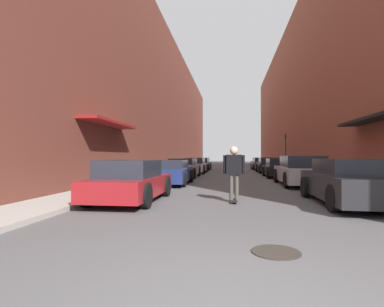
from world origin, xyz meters
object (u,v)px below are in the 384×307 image
object	(u,v)px
parked_car_left_4	(201,164)
parked_car_right_2	(280,168)
parked_car_left_1	(171,172)
traffic_light	(286,148)
parked_car_left_2	(184,168)
parked_car_left_0	(131,181)
parked_car_right_4	(262,164)
parked_car_right_3	(270,165)
parked_car_right_1	(301,171)
parked_car_right_0	(348,182)
skateboarder	(234,168)
manhole_cover	(276,252)
parked_car_left_3	(195,166)

from	to	relation	value
parked_car_left_4	parked_car_right_2	size ratio (longest dim) A/B	1.21
parked_car_left_1	traffic_light	xyz separation A→B (m)	(8.31, 15.84, 1.67)
parked_car_left_4	parked_car_left_2	bearing A→B (deg)	-90.59
parked_car_right_2	traffic_light	size ratio (longest dim) A/B	1.13
parked_car_left_0	parked_car_left_4	bearing A→B (deg)	89.85
parked_car_left_1	parked_car_right_4	distance (m)	18.24
parked_car_left_1	parked_car_left_2	distance (m)	5.05
parked_car_left_4	parked_car_right_3	size ratio (longest dim) A/B	1.17
parked_car_left_2	parked_car_right_1	bearing A→B (deg)	-36.58
parked_car_right_0	skateboarder	bearing A→B (deg)	-179.29
parked_car_left_1	parked_car_left_4	world-z (taller)	parked_car_left_4
parked_car_left_4	manhole_cover	distance (m)	26.13
parked_car_left_0	parked_car_left_1	xyz separation A→B (m)	(0.10, 5.68, -0.02)
parked_car_left_3	parked_car_right_4	bearing A→B (deg)	49.40
manhole_cover	parked_car_right_4	bearing A→B (deg)	84.73
parked_car_left_3	parked_car_right_0	bearing A→B (deg)	-67.83
parked_car_left_2	skateboarder	bearing A→B (deg)	-73.04
parked_car_left_0	parked_car_right_2	xyz separation A→B (m)	(6.28, 11.45, -0.00)
parked_car_right_1	manhole_cover	world-z (taller)	parked_car_right_1
parked_car_left_2	parked_car_right_3	xyz separation A→B (m)	(6.37, 6.20, 0.02)
parked_car_left_4	traffic_light	xyz separation A→B (m)	(8.35, 0.13, 1.65)
parked_car_left_4	parked_car_right_4	bearing A→B (deg)	13.34
parked_car_right_0	parked_car_right_4	world-z (taller)	parked_car_right_0
parked_car_left_3	parked_car_right_3	xyz separation A→B (m)	(6.21, 1.22, 0.02)
manhole_cover	parked_car_left_0	bearing A→B (deg)	129.70
parked_car_left_3	skateboarder	bearing A→B (deg)	-78.87
parked_car_right_1	traffic_light	world-z (taller)	traffic_light
parked_car_left_1	parked_car_left_3	xyz separation A→B (m)	(0.01, 10.02, 0.03)
parked_car_left_0	skateboarder	distance (m)	3.19
parked_car_left_1	skateboarder	world-z (taller)	skateboarder
parked_car_left_3	parked_car_right_1	world-z (taller)	parked_car_right_1
parked_car_left_0	parked_car_left_4	world-z (taller)	parked_car_left_0
parked_car_left_1	parked_car_left_2	bearing A→B (deg)	91.70
parked_car_right_0	parked_car_right_3	size ratio (longest dim) A/B	1.11
parked_car_left_4	parked_car_right_3	bearing A→B (deg)	-35.51
parked_car_left_1	parked_car_left_3	size ratio (longest dim) A/B	1.03
parked_car_right_2	traffic_light	distance (m)	10.42
parked_car_left_2	parked_car_right_3	distance (m)	8.88
parked_car_left_1	parked_car_right_0	bearing A→B (deg)	-40.80
parked_car_left_2	parked_car_right_2	bearing A→B (deg)	6.48
parked_car_left_2	parked_car_right_3	bearing A→B (deg)	44.22
parked_car_left_1	parked_car_right_3	world-z (taller)	parked_car_right_3
parked_car_left_3	manhole_cover	world-z (taller)	parked_car_left_3
parked_car_right_4	traffic_light	world-z (taller)	traffic_light
parked_car_right_1	skateboarder	world-z (taller)	skateboarder
parked_car_left_1	manhole_cover	size ratio (longest dim) A/B	6.05
skateboarder	parked_car_right_3	bearing A→B (deg)	79.33
parked_car_right_1	manhole_cover	xyz separation A→B (m)	(-2.68, -10.42, -0.67)
parked_car_left_3	parked_car_right_2	bearing A→B (deg)	-34.56
skateboarder	parked_car_right_4	bearing A→B (deg)	82.27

